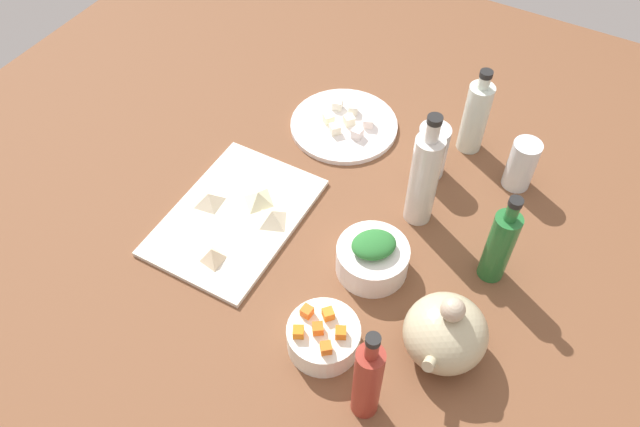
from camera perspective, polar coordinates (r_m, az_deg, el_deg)
tabletop at (r=124.71cm, az=0.00°, el=-1.89°), size 190.00×190.00×3.00cm
cutting_board at (r=126.08cm, az=-7.78°, el=-0.29°), size 34.78×24.39×1.00cm
plate_tofu at (r=143.38cm, az=2.21°, el=8.09°), size 24.40×24.40×1.20cm
bowl_greens at (r=115.94cm, az=4.81°, el=-4.18°), size 13.52×13.52×6.08cm
bowl_carrots at (r=107.51cm, az=0.33°, el=-11.27°), size 12.54×12.54×5.27cm
teapot at (r=105.99cm, az=11.42°, el=-10.66°), size 15.87×13.99×15.39cm
bottle_0 at (r=96.70cm, az=4.38°, el=-15.01°), size 4.40×4.40×22.89cm
bottle_1 at (r=118.98cm, az=9.50°, el=3.24°), size 5.56×5.56×26.38cm
bottle_2 at (r=114.92cm, az=16.16°, el=-2.79°), size 4.89×4.89×20.98cm
bottle_3 at (r=137.25cm, az=14.06°, el=8.63°), size 5.37×5.37×20.48cm
drinking_glass_0 at (r=133.80cm, az=17.98°, el=4.29°), size 5.82×5.82×11.42cm
drinking_glass_1 at (r=131.51cm, az=10.19°, el=5.65°), size 6.50×6.50×12.22cm
carrot_cube_0 at (r=103.96cm, az=1.91°, el=-10.86°), size 2.41×2.41×1.80cm
carrot_cube_1 at (r=105.88cm, az=-1.20°, el=-8.97°), size 1.94×1.94×1.80cm
carrot_cube_2 at (r=104.27cm, az=-0.21°, el=-10.50°), size 2.51×2.51×1.80cm
carrot_cube_3 at (r=105.63cm, az=0.75°, el=-9.19°), size 2.54×2.54×1.80cm
carrot_cube_4 at (r=104.02cm, az=-1.99°, el=-10.80°), size 2.43×2.43×1.80cm
carrot_cube_5 at (r=102.62cm, az=0.55°, el=-12.22°), size 2.53×2.53×1.80cm
chopped_greens_mound at (r=112.32cm, az=4.96°, el=-2.86°), size 10.54×10.53×2.87cm
tofu_cube_0 at (r=145.02cm, az=3.03°, el=9.54°), size 2.93×2.93×2.20cm
tofu_cube_1 at (r=141.88cm, az=4.44°, el=8.33°), size 2.86×2.86×2.20cm
tofu_cube_2 at (r=139.09cm, az=3.43°, el=7.35°), size 2.32×2.32×2.20cm
tofu_cube_3 at (r=142.40cm, az=0.79°, el=8.69°), size 3.08×3.08×2.20cm
tofu_cube_4 at (r=146.05cm, az=1.62°, el=9.95°), size 2.68×2.68×2.20cm
tofu_cube_5 at (r=139.90cm, az=1.38°, el=7.75°), size 3.10×3.10×2.20cm
tofu_cube_6 at (r=142.10cm, az=2.69°, el=8.52°), size 3.10×3.10×2.20cm
dumpling_0 at (r=122.77cm, az=-4.39°, el=-0.23°), size 6.52×6.82×3.06cm
dumpling_1 at (r=118.48cm, az=-9.86°, el=-3.69°), size 5.77×5.70×3.16cm
dumpling_2 at (r=126.43cm, az=-5.67°, el=1.52°), size 5.91×5.49×2.74cm
dumpling_3 at (r=127.40cm, az=-10.14°, el=1.36°), size 6.80×6.76×2.93cm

